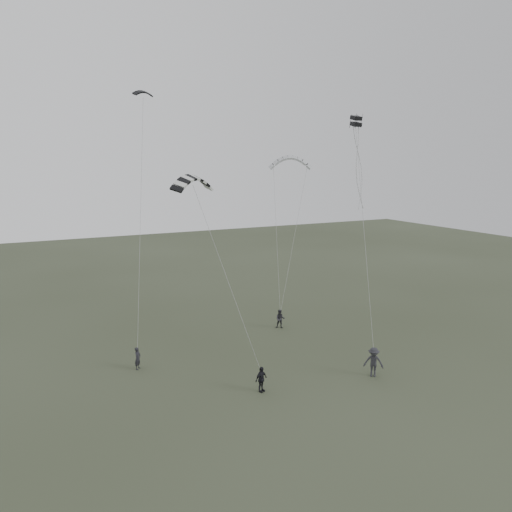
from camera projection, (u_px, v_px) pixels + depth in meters
name	position (u px, v px, depth m)	size (l,w,h in m)	color
ground	(283.00, 380.00, 32.21)	(140.00, 140.00, 0.00)	#323925
flyer_left	(138.00, 358.00, 33.76)	(0.56, 0.37, 1.54)	black
flyer_right	(280.00, 319.00, 42.14)	(0.78, 0.61, 1.60)	#27272C
flyer_center	(261.00, 379.00, 30.41)	(0.94, 0.39, 1.60)	black
flyer_far	(374.00, 362.00, 32.56)	(1.28, 0.73, 1.98)	#27272C
kite_dark_small	(143.00, 92.00, 37.71)	(1.57, 0.47, 0.51)	black
kite_pale_large	(290.00, 157.00, 45.59)	(3.85, 0.87, 1.59)	#ADB0B2
kite_striped	(193.00, 177.00, 30.91)	(3.21, 0.80, 1.24)	black
kite_box	(356.00, 121.00, 36.44)	(0.64, 0.64, 0.72)	black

